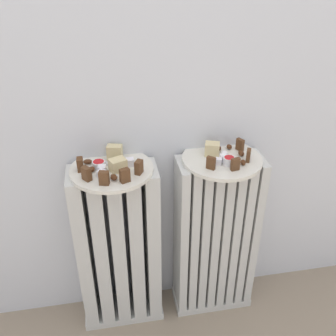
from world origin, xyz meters
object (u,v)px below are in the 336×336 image
radiator_left (119,251)px  radiator_right (215,239)px  plate_left (112,169)px  jam_bowl_right (229,161)px  plate_right (222,159)px  jam_bowl_left (99,164)px  fork (112,167)px

radiator_left → radiator_right: size_ratio=1.00×
radiator_right → plate_left: bearing=180.0°
plate_left → jam_bowl_right: (0.36, -0.05, 0.02)m
plate_right → jam_bowl_left: bearing=178.2°
radiator_right → plate_left: (-0.35, 0.00, 0.34)m
jam_bowl_left → fork: size_ratio=0.41×
radiator_left → fork: (0.00, -0.00, 0.34)m
plate_left → jam_bowl_left: jam_bowl_left is taller
plate_left → plate_right: same height
radiator_right → jam_bowl_right: (0.01, -0.05, 0.36)m
jam_bowl_left → fork: jam_bowl_left is taller
radiator_right → plate_right: (0.00, 0.00, 0.34)m
radiator_left → plate_left: 0.34m
radiator_left → jam_bowl_right: bearing=-7.3°
plate_right → fork: 0.35m
radiator_left → jam_bowl_left: (-0.04, 0.01, 0.35)m
radiator_left → jam_bowl_left: size_ratio=16.15×
radiator_right → plate_right: 0.34m
jam_bowl_right → radiator_right: bearing=98.9°
radiator_left → jam_bowl_right: (0.36, -0.05, 0.36)m
plate_right → fork: fork is taller
plate_right → jam_bowl_right: (0.01, -0.05, 0.02)m
radiator_right → jam_bowl_left: jam_bowl_left is taller
plate_right → plate_left: bearing=180.0°
radiator_right → fork: size_ratio=6.57×
plate_right → jam_bowl_left: size_ratio=6.40×
plate_left → fork: fork is taller
plate_left → jam_bowl_left: bearing=162.4°
plate_left → fork: size_ratio=2.60×
plate_right → jam_bowl_left: jam_bowl_left is taller
plate_right → jam_bowl_right: jam_bowl_right is taller
jam_bowl_right → fork: size_ratio=0.37×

